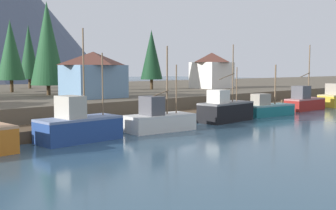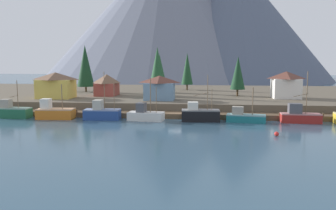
% 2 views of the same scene
% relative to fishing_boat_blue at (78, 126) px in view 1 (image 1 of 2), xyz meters
% --- Properties ---
extents(ground_plane, '(400.00, 400.00, 1.00)m').
position_rel_fishing_boat_blue_xyz_m(ground_plane, '(14.19, 21.75, -1.79)').
color(ground_plane, '#335166').
extents(dock, '(80.00, 4.00, 1.60)m').
position_rel_fishing_boat_blue_xyz_m(dock, '(14.19, 3.73, -0.79)').
color(dock, brown).
rests_on(dock, ground_plane).
extents(shoreline_bank, '(400.00, 56.00, 2.50)m').
position_rel_fishing_boat_blue_xyz_m(shoreline_bank, '(14.19, 33.75, -0.04)').
color(shoreline_bank, brown).
rests_on(shoreline_bank, ground_plane).
extents(fishing_boat_blue, '(7.01, 3.19, 9.32)m').
position_rel_fishing_boat_blue_xyz_m(fishing_boat_blue, '(0.00, 0.00, 0.00)').
color(fishing_boat_blue, navy).
rests_on(fishing_boat_blue, ground_plane).
extents(fishing_boat_white, '(7.05, 3.73, 8.19)m').
position_rel_fishing_boat_blue_xyz_m(fishing_boat_white, '(8.66, -0.27, -0.19)').
color(fishing_boat_white, silver).
rests_on(fishing_boat_white, ground_plane).
extents(fishing_boat_black, '(7.25, 3.22, 8.77)m').
position_rel_fishing_boat_blue_xyz_m(fishing_boat_black, '(19.07, -0.02, 0.01)').
color(fishing_boat_black, black).
rests_on(fishing_boat_black, ground_plane).
extents(fishing_boat_teal, '(7.39, 3.52, 6.52)m').
position_rel_fishing_boat_blue_xyz_m(fishing_boat_teal, '(27.46, -0.12, -0.33)').
color(fishing_boat_teal, '#196B70').
rests_on(fishing_boat_teal, ground_plane).
extents(fishing_boat_red, '(7.17, 2.65, 9.45)m').
position_rel_fishing_boat_blue_xyz_m(fishing_boat_red, '(37.44, 0.31, -0.03)').
color(fishing_boat_red, maroon).
rests_on(fishing_boat_red, ground_plane).
extents(house_blue, '(6.98, 5.43, 5.53)m').
position_rel_fishing_boat_blue_xyz_m(house_blue, '(9.75, 12.70, 4.03)').
color(house_blue, '#6689A8').
rests_on(house_blue, shoreline_bank).
extents(house_white, '(6.52, 5.82, 6.40)m').
position_rel_fishing_boat_blue_xyz_m(house_white, '(39.17, 19.51, 4.47)').
color(house_white, silver).
rests_on(house_white, shoreline_bank).
extents(conifer_near_left, '(3.74, 3.74, 10.00)m').
position_rel_fishing_boat_blue_xyz_m(conifer_near_left, '(28.19, 23.40, 7.06)').
color(conifer_near_left, '#4C3823').
rests_on(conifer_near_left, shoreline_bank).
extents(conifer_near_right, '(4.01, 4.01, 10.70)m').
position_rel_fishing_boat_blue_xyz_m(conifer_near_right, '(7.37, 31.23, 7.46)').
color(conifer_near_right, '#4C3823').
rests_on(conifer_near_right, shoreline_bank).
extents(conifer_mid_left, '(4.50, 4.50, 12.30)m').
position_rel_fishing_boat_blue_xyz_m(conifer_mid_left, '(8.13, 21.08, 8.03)').
color(conifer_mid_left, '#4C3823').
rests_on(conifer_mid_left, shoreline_bank).
extents(conifer_mid_right, '(3.54, 3.54, 11.26)m').
position_rel_fishing_boat_blue_xyz_m(conifer_mid_right, '(14.59, 40.92, 7.67)').
color(conifer_mid_right, '#4C3823').
rests_on(conifer_mid_right, shoreline_bank).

